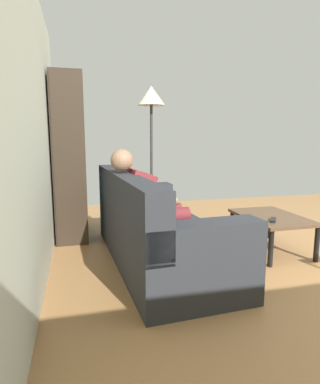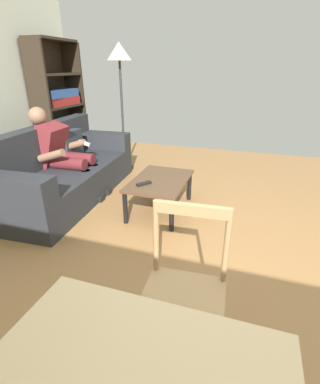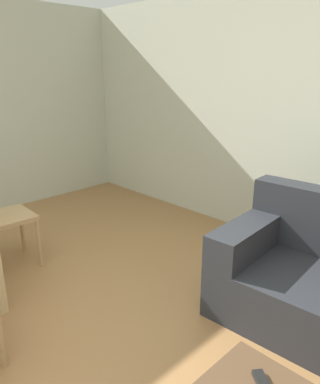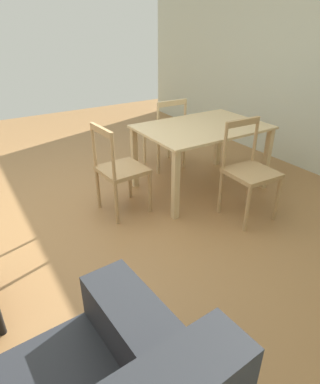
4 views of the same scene
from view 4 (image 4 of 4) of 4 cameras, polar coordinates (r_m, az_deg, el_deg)
name	(u,v)px [view 4 (image 4 of 4)]	position (r m, az deg, el deg)	size (l,w,h in m)	color
ground_plane	(75,217)	(3.41, -14.42, -4.18)	(8.33, 8.33, 0.00)	#9E7042
wall_side	(295,64)	(4.74, 22.36, 19.82)	(0.12, 6.33, 2.50)	beige
dining_table	(202,135)	(3.67, 7.23, 9.72)	(1.34, 0.92, 0.73)	#D1B27F
dining_chair_near_wall	(249,172)	(3.23, 15.17, 3.41)	(0.44, 0.44, 0.94)	tan
dining_chair_facing_couch	(120,170)	(3.23, -6.99, 3.80)	(0.45, 0.45, 0.91)	tan
dining_chair_by_doorway	(165,134)	(4.29, 0.88, 9.95)	(0.44, 0.44, 0.90)	#D1B27F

